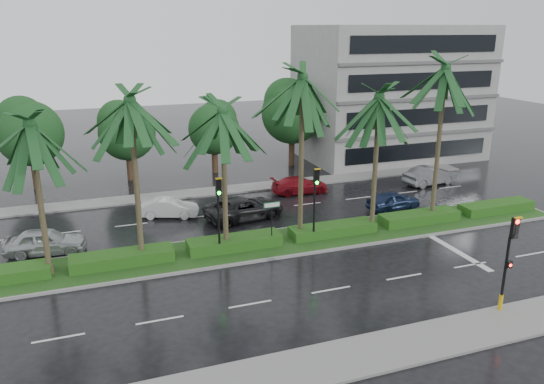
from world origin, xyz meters
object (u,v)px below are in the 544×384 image
object	(u,v)px
car_white	(169,208)
car_grey	(430,176)
car_darkgrey	(244,208)
signal_median_left	(219,205)
street_sign	(272,213)
signal_near	(508,260)
car_red	(300,185)
car_silver	(45,241)
car_blue	(393,200)

from	to	relation	value
car_white	car_grey	bearing A→B (deg)	-69.46
car_white	car_darkgrey	size ratio (longest dim) A/B	0.72
signal_median_left	street_sign	distance (m)	3.13
signal_near	car_red	bearing A→B (deg)	94.52
signal_near	car_grey	bearing A→B (deg)	63.09
signal_near	car_red	size ratio (longest dim) A/B	1.03
street_sign	car_grey	xyz separation A→B (m)	(15.93, 7.71, -1.40)
car_silver	car_blue	world-z (taller)	car_silver
car_darkgrey	car_grey	bearing A→B (deg)	-90.95
car_grey	car_blue	bearing A→B (deg)	117.07
car_white	car_darkgrey	world-z (taller)	car_darkgrey
signal_near	car_red	world-z (taller)	signal_near
car_silver	car_grey	size ratio (longest dim) A/B	0.97
signal_near	street_sign	xyz separation A→B (m)	(-7.00, 9.87, -0.38)
signal_near	car_white	distance (m)	20.65
car_silver	car_blue	xyz separation A→B (m)	(21.78, -0.03, -0.08)
car_grey	car_darkgrey	bearing A→B (deg)	90.84
car_blue	signal_near	bearing A→B (deg)	162.26
signal_median_left	car_grey	distance (m)	20.63
street_sign	car_darkgrey	distance (m)	5.36
street_sign	car_grey	size ratio (longest dim) A/B	0.59
signal_near	car_white	bearing A→B (deg)	124.01
car_blue	car_grey	bearing A→B (deg)	-59.83
street_sign	car_white	size ratio (longest dim) A/B	0.70
car_blue	car_silver	bearing A→B (deg)	84.81
car_white	car_darkgrey	bearing A→B (deg)	-94.88
car_white	car_grey	size ratio (longest dim) A/B	0.85
street_sign	car_blue	size ratio (longest dim) A/B	0.70
car_silver	car_grey	distance (m)	28.02
car_darkgrey	signal_near	bearing A→B (deg)	-165.04
signal_median_left	car_grey	size ratio (longest dim) A/B	1.00
car_red	car_blue	distance (m)	7.18
car_darkgrey	car_blue	xyz separation A→B (m)	(10.00, -1.66, -0.09)
signal_median_left	car_darkgrey	bearing A→B (deg)	60.76
signal_median_left	car_blue	distance (m)	13.72
car_red	street_sign	bearing A→B (deg)	151.98
car_silver	car_white	bearing A→B (deg)	-56.15
signal_near	car_blue	bearing A→B (deg)	77.37
signal_median_left	car_blue	size ratio (longest dim) A/B	1.17
car_white	car_grey	xyz separation A→B (m)	(20.43, 0.54, 0.11)
car_darkgrey	car_blue	size ratio (longest dim) A/B	1.39
street_sign	car_white	world-z (taller)	street_sign
car_white	car_blue	xyz separation A→B (m)	(14.50, -3.65, 0.02)
street_sign	car_blue	world-z (taller)	street_sign
signal_near	signal_median_left	world-z (taller)	signal_median_left
signal_median_left	car_red	bearing A→B (deg)	47.55
car_blue	car_grey	size ratio (longest dim) A/B	0.85
signal_near	signal_median_left	size ratio (longest dim) A/B	1.00
signal_near	signal_median_left	xyz separation A→B (m)	(-10.00, 9.69, 0.49)
car_blue	car_darkgrey	bearing A→B (deg)	75.48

